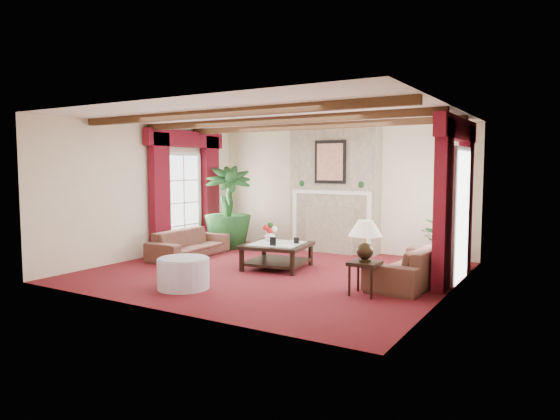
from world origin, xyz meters
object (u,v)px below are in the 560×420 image
Objects in this scene: potted_palm at (228,225)px; ottoman at (184,273)px; sofa_right at (412,257)px; side_table at (365,278)px; sofa_left at (189,239)px; coffee_table at (277,256)px.

potted_palm is 3.83m from ottoman.
potted_palm reaches higher than sofa_right.
sofa_right is at bearing 71.72° from side_table.
sofa_left reaches higher than side_table.
sofa_right is 3.61m from ottoman.
side_table reaches higher than coffee_table.
sofa_right reaches higher than sofa_left.
side_table is at bearing -29.04° from potted_palm.
sofa_left is at bearing 170.05° from coffee_table.
coffee_table is at bearing -32.60° from potted_palm.
side_table is 2.72m from ottoman.
potted_palm is at bearing 150.96° from side_table.
sofa_right is at bearing -5.35° from coffee_table.
ottoman is at bearing -157.07° from side_table.
potted_palm is 2.58m from coffee_table.
potted_palm is 1.91× the size of coffee_table.
side_table is (-0.37, -1.12, -0.16)m from sofa_right.
coffee_table is at bearing -95.28° from sofa_left.
sofa_left is 1.35m from potted_palm.
potted_palm is at bearing 116.88° from ottoman.
sofa_left is 0.92× the size of sofa_right.
ottoman is (1.73, -3.41, -0.29)m from potted_palm.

